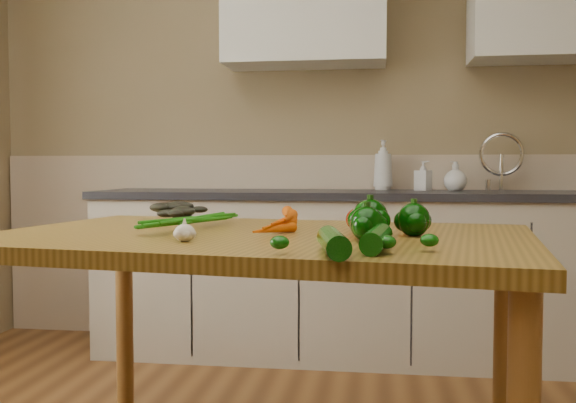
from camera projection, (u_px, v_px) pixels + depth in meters
The scene contains 17 objects.
room at pixel (242, 71), 1.48m from camera, with size 4.04×5.04×2.64m.
counter_run at pixel (359, 272), 3.49m from camera, with size 2.84×0.64×1.14m.
table at pixel (260, 264), 1.90m from camera, with size 1.68×1.21×0.83m.
soap_bottle_a at pixel (383, 165), 3.61m from camera, with size 0.11×0.11×0.28m, color silver.
soap_bottle_b at pixel (423, 176), 3.53m from camera, with size 0.07×0.08×0.16m, color silver.
soap_bottle_c at pixel (455, 176), 3.47m from camera, with size 0.12×0.12×0.16m, color silver.
carrot_bunch at pixel (253, 218), 1.95m from camera, with size 0.29×0.22×0.08m, color #E85805, non-canonical shape.
leafy_greens at pixel (176, 206), 2.28m from camera, with size 0.22×0.20×0.11m, color black, non-canonical shape.
garlic_bulb at pixel (185, 233), 1.66m from camera, with size 0.05×0.05×0.05m, color silver.
pepper_a at pixel (370, 218), 1.79m from camera, with size 0.10×0.10×0.10m, color #032F02.
pepper_b at pixel (414, 220), 1.80m from camera, with size 0.09×0.09×0.09m, color #032F02.
pepper_c at pixel (367, 224), 1.68m from camera, with size 0.09×0.09×0.09m, color #032F02.
tomato_a at pixel (358, 219), 1.95m from camera, with size 0.08×0.08×0.07m, color #811002.
tomato_b at pixel (373, 219), 2.06m from camera, with size 0.06×0.06×0.06m, color #D04D05.
tomato_c at pixel (409, 220), 1.95m from camera, with size 0.07×0.07×0.07m, color #D04D05.
zucchini_a at pixel (377, 239), 1.49m from camera, with size 0.05×0.05×0.24m, color #074107.
zucchini_b at pixel (333, 242), 1.42m from camera, with size 0.05×0.05×0.24m, color #074107.
Camera 1 is at (0.31, -1.29, 1.02)m, focal length 40.00 mm.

